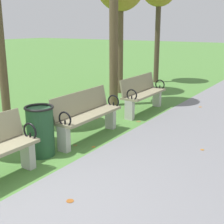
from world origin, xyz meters
The scene contains 5 objects.
ground_plane centered at (0.00, 0.00, 0.00)m, with size 80.00×80.00×0.00m, color #4C7F38.
park_bench_2 centered at (-0.50, 2.18, 0.49)m, with size 0.50×1.61×0.90m.
park_bench_3 centered at (-0.50, 4.43, 0.49)m, with size 0.48×1.60×0.90m.
trash_bin centered at (-0.65, 1.12, 0.42)m, with size 0.48×0.48×0.84m.
scattered_leaves centered at (-0.43, 2.33, 0.01)m, with size 4.47×6.56×0.02m.
Camera 1 is at (2.98, -2.28, 2.08)m, focal length 49.88 mm.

